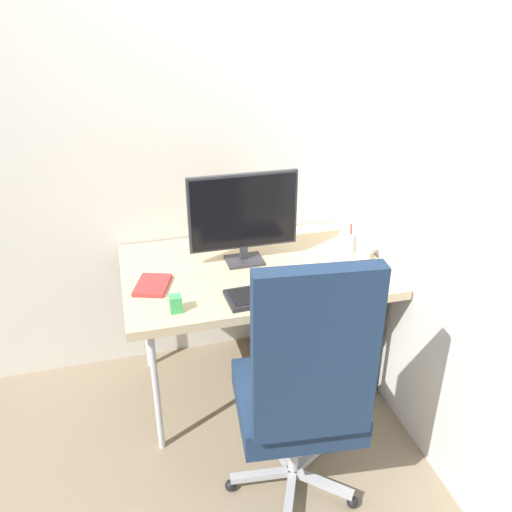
# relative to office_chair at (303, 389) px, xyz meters

# --- Properties ---
(ground_plane) EXTENTS (8.00, 8.00, 0.00)m
(ground_plane) POSITION_rel_office_chair_xyz_m (0.01, 0.76, -0.61)
(ground_plane) COLOR gray
(wall_back) EXTENTS (2.79, 0.04, 2.80)m
(wall_back) POSITION_rel_office_chair_xyz_m (0.01, 1.21, 0.79)
(wall_back) COLOR silver
(wall_back) RESTS_ON ground_plane
(wall_side_right) EXTENTS (0.04, 2.35, 2.80)m
(wall_side_right) POSITION_rel_office_chair_xyz_m (0.67, 0.54, 0.79)
(wall_side_right) COLOR silver
(wall_side_right) RESTS_ON ground_plane
(desk) EXTENTS (1.26, 0.83, 0.73)m
(desk) POSITION_rel_office_chair_xyz_m (0.01, 0.76, 0.08)
(desk) COLOR #D1B78C
(desk) RESTS_ON ground_plane
(office_chair) EXTENTS (0.56, 0.58, 1.19)m
(office_chair) POSITION_rel_office_chair_xyz_m (0.00, 0.00, 0.00)
(office_chair) COLOR black
(office_chair) RESTS_ON ground_plane
(filing_cabinet) EXTENTS (0.38, 0.46, 0.61)m
(filing_cabinet) POSITION_rel_office_chair_xyz_m (0.41, 0.74, -0.30)
(filing_cabinet) COLOR gray
(filing_cabinet) RESTS_ON ground_plane
(monitor) EXTENTS (0.53, 0.14, 0.45)m
(monitor) POSITION_rel_office_chair_xyz_m (-0.02, 0.84, 0.37)
(monitor) COLOR #333338
(monitor) RESTS_ON desk
(keyboard) EXTENTS (0.45, 0.19, 0.02)m
(keyboard) POSITION_rel_office_chair_xyz_m (0.04, 0.48, 0.14)
(keyboard) COLOR black
(keyboard) RESTS_ON desk
(mouse) EXTENTS (0.08, 0.11, 0.04)m
(mouse) POSITION_rel_office_chair_xyz_m (0.37, 0.54, 0.14)
(mouse) COLOR black
(mouse) RESTS_ON desk
(pen_holder) EXTENTS (0.09, 0.09, 0.16)m
(pen_holder) POSITION_rel_office_chair_xyz_m (0.53, 0.82, 0.17)
(pen_holder) COLOR silver
(pen_holder) RESTS_ON desk
(notebook) EXTENTS (0.20, 0.23, 0.02)m
(notebook) POSITION_rel_office_chair_xyz_m (-0.48, 0.69, 0.13)
(notebook) COLOR #B23333
(notebook) RESTS_ON desk
(coffee_mug) EXTENTS (0.11, 0.07, 0.10)m
(coffee_mug) POSITION_rel_office_chair_xyz_m (0.56, 0.69, 0.17)
(coffee_mug) COLOR white
(coffee_mug) RESTS_ON desk
(desk_clamp_accessory) EXTENTS (0.05, 0.05, 0.08)m
(desk_clamp_accessory) POSITION_rel_office_chair_xyz_m (-0.41, 0.46, 0.16)
(desk_clamp_accessory) COLOR #3FAD59
(desk_clamp_accessory) RESTS_ON desk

